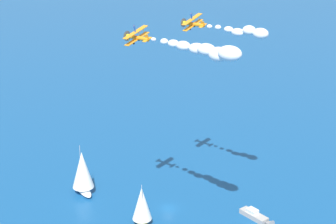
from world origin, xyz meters
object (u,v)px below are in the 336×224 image
at_px(sailboat_far_stbd, 142,205).
at_px(wingwalker_wingman, 191,15).
at_px(wingwalker_lead, 135,28).
at_px(biplane_wingman, 193,24).
at_px(motorboat_trailing, 258,217).
at_px(biplane_lead, 137,37).
at_px(sailboat_mid_cluster, 83,172).

xyz_separation_m(sailboat_far_stbd, wingwalker_wingman, (19.49, -4.79, 44.70)).
relative_size(wingwalker_lead, biplane_wingman, 0.24).
xyz_separation_m(motorboat_trailing, wingwalker_lead, (-14.65, 26.70, 49.05)).
xyz_separation_m(wingwalker_lead, wingwalker_wingman, (20.39, -5.34, 0.12)).
distance_m(biplane_lead, wingwalker_lead, 2.19).
bearing_deg(biplane_lead, biplane_wingman, -14.66).
bearing_deg(biplane_wingman, motorboat_trailing, -106.63).
bearing_deg(sailboat_far_stbd, wingwalker_wingman, -13.79).
height_order(sailboat_far_stbd, biplane_lead, biplane_lead).
height_order(biplane_lead, biplane_wingman, biplane_wingman).
bearing_deg(wingwalker_wingman, biplane_wingman, -17.50).
height_order(sailboat_mid_cluster, wingwalker_wingman, wingwalker_wingman).
distance_m(sailboat_far_stbd, motorboat_trailing, 29.88).
relative_size(sailboat_far_stbd, wingwalker_wingman, 6.47).
bearing_deg(wingwalker_lead, biplane_wingman, -14.74).
xyz_separation_m(sailboat_mid_cluster, wingwalker_lead, (-8.97, -22.04, 43.44)).
xyz_separation_m(sailboat_far_stbd, wingwalker_lead, (-0.90, 0.55, 44.58)).
xyz_separation_m(sailboat_mid_cluster, biplane_wingman, (12.01, -27.56, 41.46)).
xyz_separation_m(biplane_lead, wingwalker_lead, (-0.59, 0.19, 2.10)).
height_order(sailboat_mid_cluster, biplane_lead, biplane_lead).
bearing_deg(wingwalker_lead, biplane_lead, -17.50).
distance_m(biplane_lead, biplane_wingman, 21.08).
bearing_deg(sailboat_far_stbd, biplane_wingman, -13.90).
relative_size(sailboat_mid_cluster, biplane_wingman, 1.87).
distance_m(wingwalker_lead, biplane_wingman, 21.78).
height_order(sailboat_mid_cluster, biplane_wingman, biplane_wingman).
height_order(motorboat_trailing, biplane_lead, biplane_lead).
relative_size(sailboat_far_stbd, biplane_wingman, 1.54).
bearing_deg(biplane_lead, wingwalker_lead, 162.50).
height_order(sailboat_far_stbd, sailboat_mid_cluster, sailboat_mid_cluster).
height_order(motorboat_trailing, biplane_wingman, biplane_wingman).
height_order(sailboat_far_stbd, wingwalker_lead, wingwalker_lead).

